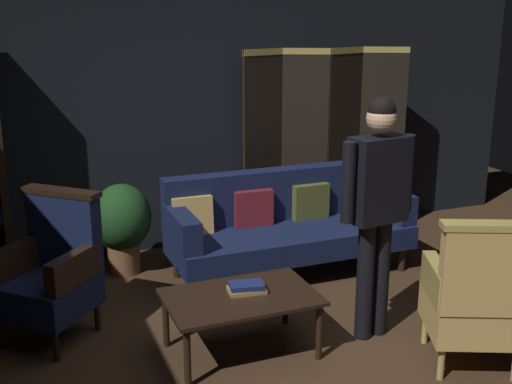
{
  "coord_description": "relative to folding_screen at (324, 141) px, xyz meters",
  "views": [
    {
      "loc": [
        -1.68,
        -3.41,
        2.23
      ],
      "look_at": [
        0.0,
        0.8,
        0.95
      ],
      "focal_mm": 44.9,
      "sensor_mm": 36.0,
      "label": 1
    }
  ],
  "objects": [
    {
      "name": "standing_figure",
      "position": [
        -0.66,
        -2.03,
        0.04
      ],
      "size": [
        0.59,
        0.26,
        1.7
      ],
      "color": "black",
      "rests_on": "ground_plane"
    },
    {
      "name": "armchair_wing_left",
      "position": [
        -2.74,
        -1.21,
        -0.5
      ],
      "size": [
        0.82,
        0.82,
        1.04
      ],
      "color": "black",
      "rests_on": "ground_plane"
    },
    {
      "name": "book_navy_cloth",
      "position": [
        -1.55,
        -1.89,
        -0.52
      ],
      "size": [
        0.25,
        0.18,
        0.03
      ],
      "primitive_type": "cube",
      "rotation": [
        0.0,
        0.0,
        -0.18
      ],
      "color": "navy",
      "rests_on": "book_tan_leather"
    },
    {
      "name": "ground_plane",
      "position": [
        -1.27,
        -2.16,
        -0.99
      ],
      "size": [
        10.0,
        10.0,
        0.0
      ],
      "primitive_type": "plane",
      "color": "#3D2819"
    },
    {
      "name": "potted_plant",
      "position": [
        -2.08,
        -0.23,
        -0.52
      ],
      "size": [
        0.51,
        0.51,
        0.8
      ],
      "color": "brown",
      "rests_on": "ground_plane"
    },
    {
      "name": "folding_screen",
      "position": [
        0.0,
        0.0,
        0.0
      ],
      "size": [
        1.71,
        0.31,
        1.9
      ],
      "color": "black",
      "rests_on": "ground_plane"
    },
    {
      "name": "armchair_gilt_accent",
      "position": [
        -0.28,
        -2.64,
        -0.5
      ],
      "size": [
        0.76,
        0.76,
        1.04
      ],
      "color": "tan",
      "rests_on": "ground_plane"
    },
    {
      "name": "coffee_table",
      "position": [
        -1.61,
        -1.92,
        -0.61
      ],
      "size": [
        1.0,
        0.64,
        0.42
      ],
      "color": "black",
      "rests_on": "ground_plane"
    },
    {
      "name": "back_wall",
      "position": [
        -1.27,
        0.29,
        0.41
      ],
      "size": [
        7.2,
        0.1,
        2.8
      ],
      "primitive_type": "cube",
      "color": "black",
      "rests_on": "ground_plane"
    },
    {
      "name": "book_tan_leather",
      "position": [
        -1.55,
        -1.89,
        -0.55
      ],
      "size": [
        0.26,
        0.18,
        0.03
      ],
      "primitive_type": "cube",
      "rotation": [
        0.0,
        0.0,
        -0.11
      ],
      "color": "#9E7A47",
      "rests_on": "coffee_table"
    },
    {
      "name": "velvet_couch",
      "position": [
        -0.72,
        -0.71,
        -0.53
      ],
      "size": [
        2.12,
        0.78,
        0.88
      ],
      "color": "black",
      "rests_on": "ground_plane"
    }
  ]
}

